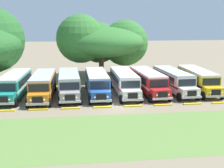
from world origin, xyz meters
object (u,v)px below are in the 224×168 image
(parked_bus_slot_4, at_px, (124,81))
(broad_shade_tree, at_px, (102,42))
(parked_bus_slot_0, at_px, (15,84))
(parked_bus_slot_3, at_px, (97,82))
(parked_bus_slot_5, at_px, (148,81))
(parked_bus_slot_6, at_px, (173,80))
(parked_bus_slot_1, at_px, (43,84))
(parked_bus_slot_2, at_px, (69,83))
(parked_bus_slot_7, at_px, (198,79))

(parked_bus_slot_4, xyz_separation_m, broad_shade_tree, (-1.60, 12.40, 4.29))
(parked_bus_slot_0, xyz_separation_m, parked_bus_slot_4, (13.79, -0.21, 0.00))
(parked_bus_slot_3, height_order, parked_bus_slot_5, same)
(parked_bus_slot_3, distance_m, parked_bus_slot_5, 6.69)
(parked_bus_slot_4, bearing_deg, parked_bus_slot_6, 92.06)
(parked_bus_slot_0, height_order, parked_bus_slot_4, same)
(parked_bus_slot_1, bearing_deg, parked_bus_slot_5, 93.05)
(parked_bus_slot_3, xyz_separation_m, parked_bus_slot_6, (10.16, 0.22, 0.00))
(parked_bus_slot_3, bearing_deg, parked_bus_slot_4, 90.65)
(parked_bus_slot_5, relative_size, parked_bus_slot_6, 1.00)
(parked_bus_slot_3, bearing_deg, parked_bus_slot_6, 91.53)
(parked_bus_slot_3, bearing_deg, parked_bus_slot_5, 90.90)
(parked_bus_slot_3, relative_size, broad_shade_tree, 0.71)
(parked_bus_slot_6, relative_size, broad_shade_tree, 0.71)
(parked_bus_slot_1, distance_m, parked_bus_slot_4, 10.27)
(parked_bus_slot_6, bearing_deg, parked_bus_slot_2, -92.51)
(parked_bus_slot_1, height_order, parked_bus_slot_4, same)
(parked_bus_slot_1, xyz_separation_m, parked_bus_slot_3, (6.71, 0.39, 0.00))
(broad_shade_tree, bearing_deg, parked_bus_slot_7, -46.07)
(parked_bus_slot_5, distance_m, parked_bus_slot_6, 3.47)
(parked_bus_slot_3, relative_size, parked_bus_slot_5, 1.00)
(parked_bus_slot_2, distance_m, parked_bus_slot_4, 7.08)
(parked_bus_slot_0, bearing_deg, broad_shade_tree, 137.71)
(parked_bus_slot_0, xyz_separation_m, parked_bus_slot_7, (23.84, 0.10, 0.00))
(parked_bus_slot_4, xyz_separation_m, parked_bus_slot_5, (3.14, 0.05, 0.00))
(parked_bus_slot_7, bearing_deg, parked_bus_slot_5, -86.15)
(parked_bus_slot_6, height_order, broad_shade_tree, broad_shade_tree)
(parked_bus_slot_6, distance_m, broad_shade_tree, 15.32)
(parked_bus_slot_3, height_order, parked_bus_slot_4, same)
(parked_bus_slot_0, distance_m, parked_bus_slot_4, 13.79)
(parked_bus_slot_2, bearing_deg, parked_bus_slot_6, 89.52)
(parked_bus_slot_1, xyz_separation_m, parked_bus_slot_6, (16.87, 0.61, 0.00))
(parked_bus_slot_5, bearing_deg, parked_bus_slot_2, -92.82)
(parked_bus_slot_5, xyz_separation_m, broad_shade_tree, (-4.74, 12.36, 4.29))
(parked_bus_slot_7, distance_m, broad_shade_tree, 17.34)
(parked_bus_slot_0, relative_size, parked_bus_slot_5, 1.00)
(parked_bus_slot_0, distance_m, broad_shade_tree, 17.77)
(parked_bus_slot_6, bearing_deg, parked_bus_slot_5, -90.68)
(parked_bus_slot_0, xyz_separation_m, broad_shade_tree, (12.19, 12.20, 4.29))
(parked_bus_slot_0, height_order, parked_bus_slot_6, same)
(parked_bus_slot_3, bearing_deg, parked_bus_slot_7, 91.68)
(parked_bus_slot_7, relative_size, broad_shade_tree, 0.71)
(parked_bus_slot_4, bearing_deg, parked_bus_slot_1, -87.31)
(parked_bus_slot_1, bearing_deg, parked_bus_slot_6, 93.14)
(parked_bus_slot_2, bearing_deg, parked_bus_slot_4, 88.51)
(parked_bus_slot_5, relative_size, broad_shade_tree, 0.71)
(parked_bus_slot_0, distance_m, parked_bus_slot_6, 20.40)
(parked_bus_slot_4, height_order, parked_bus_slot_7, same)
(parked_bus_slot_1, distance_m, parked_bus_slot_6, 16.88)
(broad_shade_tree, bearing_deg, parked_bus_slot_0, -134.97)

